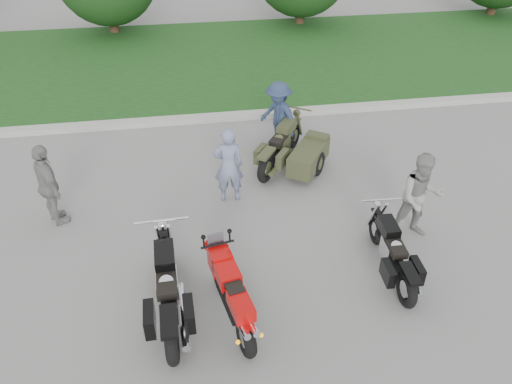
{
  "coord_description": "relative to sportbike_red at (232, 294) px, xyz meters",
  "views": [
    {
      "loc": [
        -0.73,
        -5.62,
        5.87
      ],
      "look_at": [
        0.4,
        1.52,
        0.8
      ],
      "focal_mm": 35.0,
      "sensor_mm": 36.0,
      "label": 1
    }
  ],
  "objects": [
    {
      "name": "person_denim",
      "position": [
        1.64,
        4.94,
        0.28
      ],
      "size": [
        1.07,
        1.21,
        1.62
      ],
      "primitive_type": "imported",
      "rotation": [
        0.0,
        0.0,
        -1.01
      ],
      "color": "navy",
      "rests_on": "ground"
    },
    {
      "name": "cruiser_right",
      "position": [
        2.69,
        0.55,
        -0.12
      ],
      "size": [
        0.35,
        2.06,
        0.79
      ],
      "rotation": [
        0.0,
        0.0,
        -0.04
      ],
      "color": "black",
      "rests_on": "ground"
    },
    {
      "name": "cruiser_left",
      "position": [
        -0.91,
        0.22,
        -0.05
      ],
      "size": [
        0.43,
        2.41,
        0.93
      ],
      "rotation": [
        0.0,
        0.0,
        0.03
      ],
      "color": "black",
      "rests_on": "ground"
    },
    {
      "name": "ground",
      "position": [
        0.29,
        0.58,
        -0.53
      ],
      "size": [
        80.0,
        80.0,
        0.0
      ],
      "primitive_type": "plane",
      "color": "gray",
      "rests_on": "ground"
    },
    {
      "name": "sportbike_red",
      "position": [
        0.0,
        0.0,
        0.0
      ],
      "size": [
        0.58,
        1.88,
        0.9
      ],
      "rotation": [
        0.0,
        0.0,
        0.2
      ],
      "color": "black",
      "rests_on": "ground"
    },
    {
      "name": "cruiser_sidecar",
      "position": [
        1.86,
        3.96,
        -0.12
      ],
      "size": [
        1.78,
        2.08,
        0.86
      ],
      "rotation": [
        0.0,
        0.0,
        -0.59
      ],
      "color": "black",
      "rests_on": "ground"
    },
    {
      "name": "person_back",
      "position": [
        -2.97,
        2.86,
        0.29
      ],
      "size": [
        0.83,
        1.02,
        1.63
      ],
      "primitive_type": "imported",
      "rotation": [
        0.0,
        0.0,
        2.11
      ],
      "color": "gray",
      "rests_on": "ground"
    },
    {
      "name": "person_stripe",
      "position": [
        0.31,
        3.09,
        0.26
      ],
      "size": [
        0.59,
        0.4,
        1.57
      ],
      "primitive_type": "imported",
      "rotation": [
        0.0,
        0.0,
        3.1
      ],
      "color": "gray",
      "rests_on": "ground"
    },
    {
      "name": "person_grey",
      "position": [
        3.47,
        1.46,
        0.3
      ],
      "size": [
        0.86,
        0.7,
        1.67
      ],
      "primitive_type": "imported",
      "rotation": [
        0.0,
        0.0,
        -0.08
      ],
      "color": "gray",
      "rests_on": "ground"
    },
    {
      "name": "curb",
      "position": [
        0.29,
        6.58,
        -0.45
      ],
      "size": [
        60.0,
        0.3,
        0.15
      ],
      "primitive_type": "cube",
      "color": "#ACA9A2",
      "rests_on": "ground"
    },
    {
      "name": "grass_strip",
      "position": [
        0.29,
        10.73,
        -0.46
      ],
      "size": [
        60.0,
        8.0,
        0.14
      ],
      "primitive_type": "cube",
      "color": "#2B5C1F",
      "rests_on": "ground"
    }
  ]
}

